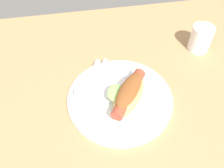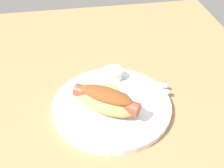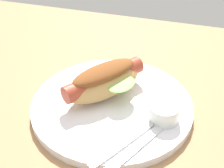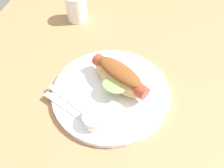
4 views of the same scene
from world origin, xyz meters
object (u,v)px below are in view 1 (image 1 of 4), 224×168
at_px(fork, 97,76).
at_px(drinking_cup, 201,38).
at_px(hot_dog, 129,94).
at_px(sauce_ramekin, 84,93).
at_px(plate, 119,99).
at_px(knife, 90,77).

bearing_deg(fork, drinking_cup, -47.55).
height_order(hot_dog, sauce_ramekin, hot_dog).
relative_size(hot_dog, fork, 1.24).
relative_size(plate, hot_dog, 1.80).
relative_size(plate, sauce_ramekin, 5.64).
height_order(plate, fork, fork).
xyz_separation_m(knife, drinking_cup, (0.39, 0.09, 0.03)).
bearing_deg(hot_dog, drinking_cup, -21.44).
xyz_separation_m(hot_dog, sauce_ramekin, (-0.12, 0.04, -0.02)).
bearing_deg(sauce_ramekin, plate, -11.56).
xyz_separation_m(hot_dog, knife, (-0.10, 0.11, -0.03)).
bearing_deg(knife, sauce_ramekin, -172.47).
height_order(knife, drinking_cup, drinking_cup).
height_order(plate, sauce_ramekin, sauce_ramekin).
distance_m(plate, fork, 0.10).
distance_m(hot_dog, knife, 0.15).
xyz_separation_m(plate, knife, (-0.07, 0.09, 0.01)).
height_order(fork, knife, same).
height_order(sauce_ramekin, drinking_cup, drinking_cup).
relative_size(hot_dog, drinking_cup, 1.88).
height_order(hot_dog, fork, hot_dog).
bearing_deg(plate, knife, 128.91).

